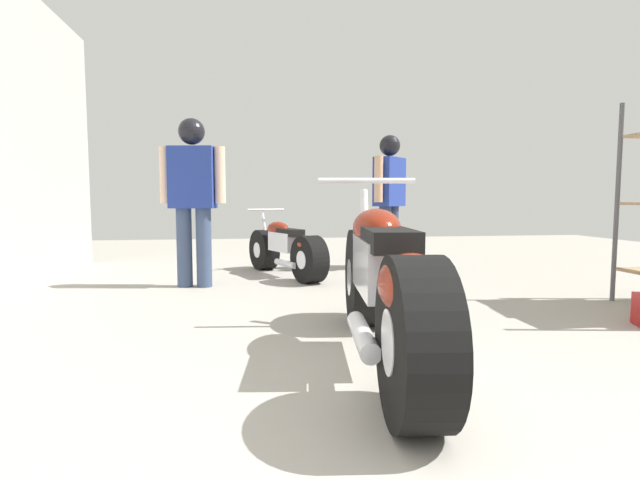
% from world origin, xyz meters
% --- Properties ---
extents(ground_plane, '(15.16, 15.16, 0.00)m').
position_xyz_m(ground_plane, '(0.00, 3.16, 0.00)').
color(ground_plane, '#9E998E').
extents(motorcycle_maroon_cruiser, '(0.68, 2.30, 1.07)m').
position_xyz_m(motorcycle_maroon_cruiser, '(-0.07, 1.96, 0.45)').
color(motorcycle_maroon_cruiser, black).
rests_on(motorcycle_maroon_cruiser, ground_plane).
extents(motorcycle_black_naked, '(0.88, 1.66, 0.80)m').
position_xyz_m(motorcycle_black_naked, '(-0.39, 5.11, 0.33)').
color(motorcycle_black_naked, black).
rests_on(motorcycle_black_naked, ground_plane).
extents(mechanic_in_blue, '(0.69, 0.32, 1.75)m').
position_xyz_m(mechanic_in_blue, '(-1.40, 4.54, 1.05)').
color(mechanic_in_blue, '#384766').
rests_on(mechanic_in_blue, ground_plane).
extents(mechanic_with_helmet, '(0.56, 0.57, 1.76)m').
position_xyz_m(mechanic_with_helmet, '(1.01, 5.54, 1.05)').
color(mechanic_with_helmet, '#2D3851').
rests_on(mechanic_with_helmet, ground_plane).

